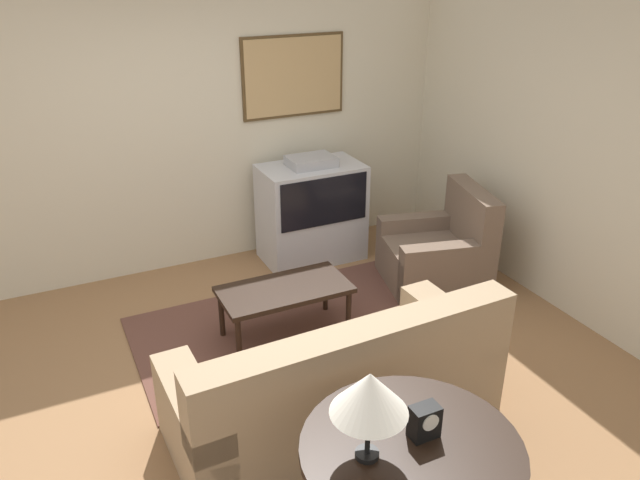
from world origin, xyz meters
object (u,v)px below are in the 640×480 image
Objects in this scene: tv at (311,211)px; console_table at (412,458)px; mantel_clock at (425,422)px; couch at (338,387)px; coffee_table at (285,293)px; armchair at (438,255)px; table_lamp at (370,394)px.

console_table is (-1.04, -3.36, 0.21)m from tv.
couch is at bearing 85.85° from mantel_clock.
couch is 12.68× the size of mantel_clock.
couch is 2.09× the size of coffee_table.
armchair is (1.71, 1.31, -0.02)m from couch.
armchair is 3.03m from console_table.
armchair is (0.82, -1.00, -0.20)m from tv.
armchair is 1.63m from coffee_table.
mantel_clock reaches higher than armchair.
couch reaches higher than console_table.
armchair reaches higher than coffee_table.
table_lamp reaches higher than tv.
console_table is 6.23× the size of mantel_clock.
console_table is 0.47m from table_lamp.
console_table is at bearing -154.91° from mantel_clock.
mantel_clock reaches higher than coffee_table.
tv reaches higher than coffee_table.
mantel_clock is at bearing -106.13° from tv.
armchair is 1.01× the size of coffee_table.
console_table is at bearing -10.59° from table_lamp.
couch is at bearing -38.54° from armchair.
table_lamp is at bearing 169.41° from console_table.
mantel_clock reaches higher than console_table.
tv is 0.50× the size of couch.
table_lamp is (-0.22, 0.04, 0.42)m from console_table.
armchair reaches higher than couch.
mantel_clock is (-0.17, -2.12, 0.46)m from coffee_table.
table_lamp is (-0.38, -1.01, 0.81)m from couch.
table_lamp reaches higher than armchair.
coffee_table is 6.07× the size of mantel_clock.
tv is 1.31m from armchair.
armchair is 2.98m from mantel_clock.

